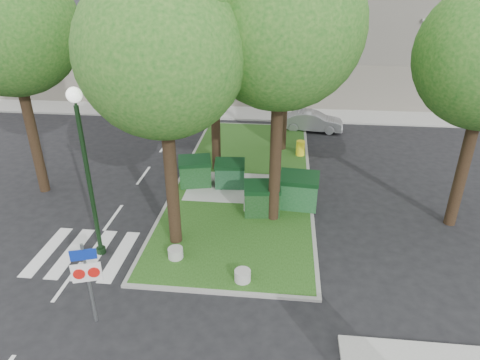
# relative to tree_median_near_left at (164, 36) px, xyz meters

# --- Properties ---
(ground) EXTENTS (120.00, 120.00, 0.00)m
(ground) POSITION_rel_tree_median_near_left_xyz_m (1.41, -2.56, -7.32)
(ground) COLOR black
(ground) RESTS_ON ground
(median_island) EXTENTS (6.00, 16.00, 0.12)m
(median_island) POSITION_rel_tree_median_near_left_xyz_m (1.91, 5.44, -7.26)
(median_island) COLOR #1D4112
(median_island) RESTS_ON ground
(median_kerb) EXTENTS (6.30, 16.30, 0.10)m
(median_kerb) POSITION_rel_tree_median_near_left_xyz_m (1.91, 5.44, -7.27)
(median_kerb) COLOR gray
(median_kerb) RESTS_ON ground
(building_sidewalk) EXTENTS (42.00, 3.00, 0.12)m
(building_sidewalk) POSITION_rel_tree_median_near_left_xyz_m (1.41, 15.94, -7.26)
(building_sidewalk) COLOR #999993
(building_sidewalk) RESTS_ON ground
(zebra_crossing) EXTENTS (5.00, 3.00, 0.01)m
(zebra_crossing) POSITION_rel_tree_median_near_left_xyz_m (-2.34, -1.06, -7.31)
(zebra_crossing) COLOR silver
(zebra_crossing) RESTS_ON ground
(tree_median_near_left) EXTENTS (5.20, 5.20, 10.53)m
(tree_median_near_left) POSITION_rel_tree_median_near_left_xyz_m (0.00, 0.00, 0.00)
(tree_median_near_left) COLOR black
(tree_median_near_left) RESTS_ON ground
(tree_median_near_right) EXTENTS (5.60, 5.60, 11.46)m
(tree_median_near_right) POSITION_rel_tree_median_near_left_xyz_m (3.50, 2.00, 0.67)
(tree_median_near_right) COLOR black
(tree_median_near_right) RESTS_ON ground
(tree_median_mid) EXTENTS (4.80, 4.80, 9.99)m
(tree_median_mid) POSITION_rel_tree_median_near_left_xyz_m (0.50, 6.50, -0.34)
(tree_median_mid) COLOR black
(tree_median_mid) RESTS_ON ground
(tree_street_left) EXTENTS (5.40, 5.40, 11.00)m
(tree_street_left) POSITION_rel_tree_median_near_left_xyz_m (-7.00, 3.50, 0.33)
(tree_street_left) COLOR black
(tree_street_left) RESTS_ON ground
(dumpster_a) EXTENTS (1.65, 1.33, 1.35)m
(dumpster_a) POSITION_rel_tree_median_near_left_xyz_m (-0.28, 4.52, -6.55)
(dumpster_a) COLOR #103D15
(dumpster_a) RESTS_ON median_island
(dumpster_b) EXTENTS (1.42, 1.05, 1.26)m
(dumpster_b) POSITION_rel_tree_median_near_left_xyz_m (1.32, 4.55, -6.59)
(dumpster_b) COLOR #123E20
(dumpster_b) RESTS_ON median_island
(dumpster_c) EXTENTS (1.55, 1.16, 1.35)m
(dumpster_c) POSITION_rel_tree_median_near_left_xyz_m (2.92, 2.27, -6.55)
(dumpster_c) COLOR black
(dumpster_c) RESTS_ON median_island
(dumpster_d) EXTENTS (1.69, 1.26, 1.49)m
(dumpster_d) POSITION_rel_tree_median_near_left_xyz_m (4.41, 3.00, -6.48)
(dumpster_d) COLOR #164921
(dumpster_d) RESTS_ON median_island
(bollard_left) EXTENTS (0.52, 0.52, 0.37)m
(bollard_left) POSITION_rel_tree_median_near_left_xyz_m (0.15, -1.09, -7.01)
(bollard_left) COLOR #A1A29D
(bollard_left) RESTS_ON median_island
(bollard_right) EXTENTS (0.53, 0.53, 0.38)m
(bollard_right) POSITION_rel_tree_median_near_left_xyz_m (2.58, -2.06, -7.01)
(bollard_right) COLOR #A5A5A0
(bollard_right) RESTS_ON median_island
(bollard_mid) EXTENTS (0.61, 0.61, 0.44)m
(bollard_mid) POSITION_rel_tree_median_near_left_xyz_m (2.48, 2.44, -6.98)
(bollard_mid) COLOR gray
(bollard_mid) RESTS_ON median_island
(litter_bin) EXTENTS (0.46, 0.46, 0.80)m
(litter_bin) POSITION_rel_tree_median_near_left_xyz_m (4.61, 8.57, -6.80)
(litter_bin) COLOR yellow
(litter_bin) RESTS_ON median_island
(street_lamp) EXTENTS (0.48, 0.48, 5.97)m
(street_lamp) POSITION_rel_tree_median_near_left_xyz_m (-2.61, -0.94, -3.56)
(street_lamp) COLOR black
(street_lamp) RESTS_ON ground
(traffic_sign_pole) EXTENTS (0.77, 0.28, 2.65)m
(traffic_sign_pole) POSITION_rel_tree_median_near_left_xyz_m (-1.45, -4.13, -5.62)
(traffic_sign_pole) COLOR slate
(traffic_sign_pole) RESTS_ON ground
(car_white) EXTENTS (4.75, 2.35, 1.56)m
(car_white) POSITION_rel_tree_median_near_left_xyz_m (-4.87, 16.51, -6.54)
(car_white) COLOR white
(car_white) RESTS_ON ground
(car_silver) EXTENTS (3.83, 1.63, 1.23)m
(car_silver) POSITION_rel_tree_median_near_left_xyz_m (5.44, 12.94, -6.70)
(car_silver) COLOR #97999E
(car_silver) RESTS_ON ground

